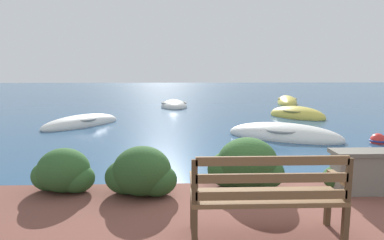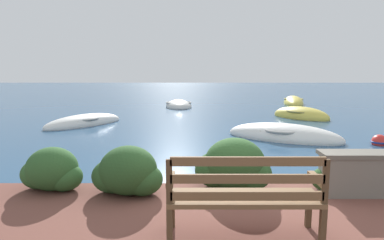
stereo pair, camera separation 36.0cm
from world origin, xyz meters
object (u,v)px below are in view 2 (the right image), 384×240
object	(u,v)px
park_bench	(244,194)
rowboat_far	(300,116)
rowboat_nearest	(283,136)
rowboat_mid	(83,123)
mooring_buoy	(378,142)
rowboat_outer	(178,106)
rowboat_distant	(292,103)

from	to	relation	value
park_bench	rowboat_far	distance (m)	10.91
rowboat_nearest	rowboat_mid	distance (m)	6.82
park_bench	mooring_buoy	size ratio (longest dim) A/B	3.74
rowboat_nearest	mooring_buoy	distance (m)	2.43
rowboat_mid	mooring_buoy	xyz separation A→B (m)	(8.71, -3.11, 0.01)
rowboat_nearest	rowboat_outer	xyz separation A→B (m)	(-3.28, 7.68, -0.00)
rowboat_far	rowboat_outer	size ratio (longest dim) A/B	1.05
rowboat_far	rowboat_distant	xyz separation A→B (m)	(1.24, 5.25, -0.00)
rowboat_nearest	rowboat_outer	world-z (taller)	rowboat_nearest
rowboat_distant	mooring_buoy	xyz separation A→B (m)	(-0.70, -10.06, 0.00)
rowboat_nearest	rowboat_mid	bearing A→B (deg)	8.91
rowboat_nearest	rowboat_mid	size ratio (longest dim) A/B	1.14
rowboat_far	rowboat_outer	xyz separation A→B (m)	(-5.05, 3.63, -0.01)
rowboat_nearest	park_bench	bearing A→B (deg)	100.59
rowboat_outer	mooring_buoy	distance (m)	10.12
rowboat_distant	rowboat_outer	bearing A→B (deg)	117.26
rowboat_far	rowboat_nearest	bearing A→B (deg)	-64.58
rowboat_outer	mooring_buoy	bearing A→B (deg)	-152.94
park_bench	rowboat_mid	xyz separation A→B (m)	(-4.34, 8.50, -0.65)
rowboat_nearest	rowboat_distant	distance (m)	9.78
park_bench	rowboat_distant	size ratio (longest dim) A/B	0.48
rowboat_distant	mooring_buoy	distance (m)	10.09
rowboat_outer	rowboat_distant	distance (m)	6.49
rowboat_mid	mooring_buoy	distance (m)	9.25
rowboat_far	rowboat_distant	size ratio (longest dim) A/B	0.77
rowboat_mid	rowboat_outer	bearing A→B (deg)	-172.44
rowboat_distant	rowboat_mid	bearing A→B (deg)	139.21
rowboat_outer	rowboat_distant	bearing A→B (deg)	-81.96
rowboat_mid	rowboat_far	size ratio (longest dim) A/B	1.18
rowboat_nearest	rowboat_distant	world-z (taller)	rowboat_distant
rowboat_mid	mooring_buoy	size ratio (longest dim) A/B	7.07
park_bench	rowboat_nearest	distance (m)	6.51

